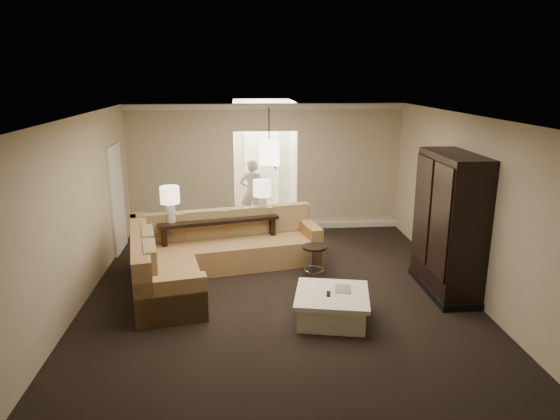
{
  "coord_description": "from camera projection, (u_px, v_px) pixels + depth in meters",
  "views": [
    {
      "loc": [
        -0.57,
        -6.87,
        3.4
      ],
      "look_at": [
        0.09,
        1.2,
        1.19
      ],
      "focal_mm": 32.0,
      "sensor_mm": 36.0,
      "label": 1
    }
  ],
  "objects": [
    {
      "name": "ground",
      "position": [
        281.0,
        307.0,
        7.54
      ],
      "size": [
        8.0,
        8.0,
        0.0
      ],
      "primitive_type": "plane",
      "color": "black",
      "rests_on": "ground"
    },
    {
      "name": "wall_back",
      "position": [
        266.0,
        168.0,
        11.02
      ],
      "size": [
        6.0,
        0.04,
        2.8
      ],
      "primitive_type": "cube",
      "color": "#BEB890",
      "rests_on": "ground"
    },
    {
      "name": "wall_front",
      "position": [
        330.0,
        384.0,
        3.33
      ],
      "size": [
        6.0,
        0.04,
        2.8
      ],
      "primitive_type": "cube",
      "color": "#BEB890",
      "rests_on": "ground"
    },
    {
      "name": "wall_left",
      "position": [
        66.0,
        223.0,
        6.94
      ],
      "size": [
        0.04,
        8.0,
        2.8
      ],
      "primitive_type": "cube",
      "color": "#BEB890",
      "rests_on": "ground"
    },
    {
      "name": "wall_right",
      "position": [
        482.0,
        213.0,
        7.41
      ],
      "size": [
        0.04,
        8.0,
        2.8
      ],
      "primitive_type": "cube",
      "color": "#BEB890",
      "rests_on": "ground"
    },
    {
      "name": "ceiling",
      "position": [
        281.0,
        120.0,
        6.8
      ],
      "size": [
        6.0,
        8.0,
        0.02
      ],
      "primitive_type": "cube",
      "color": "silver",
      "rests_on": "wall_back"
    },
    {
      "name": "crown_molding",
      "position": [
        265.0,
        107.0,
        10.62
      ],
      "size": [
        6.0,
        0.1,
        0.12
      ],
      "primitive_type": "cube",
      "color": "silver",
      "rests_on": "wall_back"
    },
    {
      "name": "baseboard",
      "position": [
        266.0,
        226.0,
        11.32
      ],
      "size": [
        6.0,
        0.1,
        0.12
      ],
      "primitive_type": "cube",
      "color": "silver",
      "rests_on": "ground"
    },
    {
      "name": "side_door",
      "position": [
        117.0,
        199.0,
        9.72
      ],
      "size": [
        0.05,
        0.9,
        2.1
      ],
      "primitive_type": "cube",
      "color": "white",
      "rests_on": "ground"
    },
    {
      "name": "foyer",
      "position": [
        263.0,
        162.0,
        12.33
      ],
      "size": [
        1.44,
        2.02,
        2.8
      ],
      "color": "beige",
      "rests_on": "ground"
    },
    {
      "name": "sectional_sofa",
      "position": [
        209.0,
        254.0,
        8.62
      ],
      "size": [
        3.49,
        3.18,
        1.0
      ],
      "rotation": [
        0.0,
        0.0,
        0.2
      ],
      "color": "brown",
      "rests_on": "ground"
    },
    {
      "name": "coffee_table",
      "position": [
        332.0,
        306.0,
        7.1
      ],
      "size": [
        1.21,
        1.21,
        0.43
      ],
      "rotation": [
        0.0,
        0.0,
        -0.2
      ],
      "color": "white",
      "rests_on": "ground"
    },
    {
      "name": "console_table",
      "position": [
        219.0,
        236.0,
        9.25
      ],
      "size": [
        2.25,
        1.0,
        0.85
      ],
      "rotation": [
        0.0,
        0.0,
        0.24
      ],
      "color": "black",
      "rests_on": "ground"
    },
    {
      "name": "armoire",
      "position": [
        449.0,
        227.0,
        7.84
      ],
      "size": [
        0.67,
        1.56,
        2.24
      ],
      "color": "black",
      "rests_on": "ground"
    },
    {
      "name": "drink_table",
      "position": [
        314.0,
        254.0,
        8.65
      ],
      "size": [
        0.42,
        0.42,
        0.53
      ],
      "rotation": [
        0.0,
        0.0,
        -0.29
      ],
      "color": "black",
      "rests_on": "ground"
    },
    {
      "name": "table_lamp_left",
      "position": [
        170.0,
        198.0,
        8.79
      ],
      "size": [
        0.34,
        0.34,
        0.65
      ],
      "color": "silver",
      "rests_on": "console_table"
    },
    {
      "name": "table_lamp_right",
      "position": [
        262.0,
        192.0,
        9.31
      ],
      "size": [
        0.34,
        0.34,
        0.65
      ],
      "color": "silver",
      "rests_on": "console_table"
    },
    {
      "name": "pendant_light",
      "position": [
        269.0,
        152.0,
        9.62
      ],
      "size": [
        0.38,
        0.38,
        1.09
      ],
      "color": "black",
      "rests_on": "ceiling"
    },
    {
      "name": "person",
      "position": [
        252.0,
        189.0,
        11.43
      ],
      "size": [
        0.66,
        0.47,
        1.72
      ],
      "primitive_type": "imported",
      "rotation": [
        0.0,
        0.0,
        3.05
      ],
      "color": "beige",
      "rests_on": "ground"
    }
  ]
}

